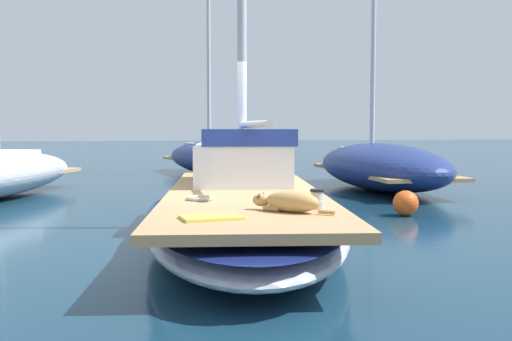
# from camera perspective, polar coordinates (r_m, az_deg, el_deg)

# --- Properties ---
(ground_plane) EXTENTS (120.00, 120.00, 0.00)m
(ground_plane) POSITION_cam_1_polar(r_m,az_deg,el_deg) (8.24, -1.14, -6.52)
(ground_plane) COLOR #143347
(sailboat_main) EXTENTS (3.29, 7.47, 0.66)m
(sailboat_main) POSITION_cam_1_polar(r_m,az_deg,el_deg) (8.18, -1.14, -4.22)
(sailboat_main) COLOR #B2B7C1
(sailboat_main) RESTS_ON ground
(cabin_house) EXTENTS (1.63, 2.36, 0.84)m
(cabin_house) POSITION_cam_1_polar(r_m,az_deg,el_deg) (9.23, -1.32, 0.92)
(cabin_house) COLOR silver
(cabin_house) RESTS_ON sailboat_main
(dog_tan) EXTENTS (0.77, 0.69, 0.22)m
(dog_tan) POSITION_cam_1_polar(r_m,az_deg,el_deg) (6.12, 3.18, -2.98)
(dog_tan) COLOR tan
(dog_tan) RESTS_ON sailboat_main
(deck_winch) EXTENTS (0.16, 0.16, 0.21)m
(deck_winch) POSITION_cam_1_polar(r_m,az_deg,el_deg) (6.39, 5.85, -2.77)
(deck_winch) COLOR #B7B7BC
(deck_winch) RESTS_ON sailboat_main
(coiled_rope) EXTENTS (0.32, 0.32, 0.04)m
(coiled_rope) POSITION_cam_1_polar(r_m,az_deg,el_deg) (7.15, -5.40, -2.64)
(coiled_rope) COLOR beige
(coiled_rope) RESTS_ON sailboat_main
(deck_towel) EXTENTS (0.61, 0.45, 0.03)m
(deck_towel) POSITION_cam_1_polar(r_m,az_deg,el_deg) (5.67, -4.31, -4.49)
(deck_towel) COLOR #D8D14C
(deck_towel) RESTS_ON sailboat_main
(moored_boat_far_astern) EXTENTS (3.92, 6.98, 5.76)m
(moored_boat_far_astern) POSITION_cam_1_polar(r_m,az_deg,el_deg) (18.90, -3.72, 1.24)
(moored_boat_far_astern) COLOR navy
(moored_boat_far_astern) RESTS_ON ground
(moored_boat_starboard_side) EXTENTS (2.40, 6.10, 6.88)m
(moored_boat_starboard_side) POSITION_cam_1_polar(r_m,az_deg,el_deg) (14.90, 11.83, 0.48)
(moored_boat_starboard_side) COLOR navy
(moored_boat_starboard_side) RESTS_ON ground
(mooring_buoy) EXTENTS (0.44, 0.44, 0.44)m
(mooring_buoy) POSITION_cam_1_polar(r_m,az_deg,el_deg) (10.61, 14.10, -3.04)
(mooring_buoy) COLOR #E55119
(mooring_buoy) RESTS_ON ground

